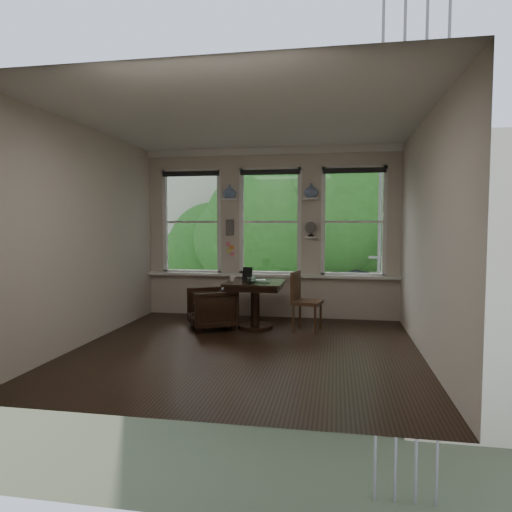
% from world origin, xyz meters
% --- Properties ---
extents(ground, '(4.50, 4.50, 0.00)m').
position_xyz_m(ground, '(0.00, 0.00, 0.00)').
color(ground, black).
rests_on(ground, ground).
extents(ceiling, '(4.50, 4.50, 0.00)m').
position_xyz_m(ceiling, '(0.00, 0.00, 3.00)').
color(ceiling, silver).
rests_on(ceiling, ground).
extents(wall_back, '(4.50, 0.00, 4.50)m').
position_xyz_m(wall_back, '(0.00, 2.25, 1.50)').
color(wall_back, beige).
rests_on(wall_back, ground).
extents(wall_front, '(4.50, 0.00, 4.50)m').
position_xyz_m(wall_front, '(0.00, -2.25, 1.50)').
color(wall_front, beige).
rests_on(wall_front, ground).
extents(wall_left, '(0.00, 4.50, 4.50)m').
position_xyz_m(wall_left, '(-2.25, 0.00, 1.50)').
color(wall_left, beige).
rests_on(wall_left, ground).
extents(wall_right, '(0.00, 4.50, 4.50)m').
position_xyz_m(wall_right, '(2.25, 0.00, 1.50)').
color(wall_right, beige).
rests_on(wall_right, ground).
extents(window_left, '(1.10, 0.12, 1.90)m').
position_xyz_m(window_left, '(-1.45, 2.25, 1.70)').
color(window_left, white).
rests_on(window_left, ground).
extents(window_center, '(1.10, 0.12, 1.90)m').
position_xyz_m(window_center, '(0.00, 2.25, 1.70)').
color(window_center, white).
rests_on(window_center, ground).
extents(window_right, '(1.10, 0.12, 1.90)m').
position_xyz_m(window_right, '(1.45, 2.25, 1.70)').
color(window_right, white).
rests_on(window_right, ground).
extents(shelf_left, '(0.26, 0.16, 0.03)m').
position_xyz_m(shelf_left, '(-0.72, 2.15, 2.10)').
color(shelf_left, white).
rests_on(shelf_left, ground).
extents(shelf_right, '(0.26, 0.16, 0.03)m').
position_xyz_m(shelf_right, '(0.72, 2.15, 2.10)').
color(shelf_right, white).
rests_on(shelf_right, ground).
extents(intercom, '(0.14, 0.06, 0.28)m').
position_xyz_m(intercom, '(-0.72, 2.18, 1.60)').
color(intercom, '#59544F').
rests_on(intercom, ground).
extents(sticky_notes, '(0.16, 0.01, 0.24)m').
position_xyz_m(sticky_notes, '(-0.72, 2.19, 1.25)').
color(sticky_notes, pink).
rests_on(sticky_notes, ground).
extents(desk_fan, '(0.20, 0.20, 0.24)m').
position_xyz_m(desk_fan, '(0.72, 2.13, 1.53)').
color(desk_fan, '#59544F').
rests_on(desk_fan, ground).
extents(vase_left, '(0.24, 0.24, 0.25)m').
position_xyz_m(vase_left, '(-0.72, 2.15, 2.24)').
color(vase_left, silver).
rests_on(vase_left, shelf_left).
extents(vase_right, '(0.24, 0.24, 0.25)m').
position_xyz_m(vase_right, '(0.72, 2.15, 2.24)').
color(vase_right, silver).
rests_on(vase_right, shelf_right).
extents(table, '(0.90, 0.90, 0.75)m').
position_xyz_m(table, '(-0.10, 1.25, 0.38)').
color(table, black).
rests_on(table, ground).
extents(armchair_left, '(0.95, 0.94, 0.64)m').
position_xyz_m(armchair_left, '(-0.78, 1.11, 0.32)').
color(armchair_left, black).
rests_on(armchair_left, ground).
extents(cushion_red, '(0.45, 0.45, 0.06)m').
position_xyz_m(cushion_red, '(-0.78, 1.11, 0.45)').
color(cushion_red, maroon).
rests_on(cushion_red, armchair_left).
extents(side_chair_right, '(0.50, 0.50, 0.92)m').
position_xyz_m(side_chair_right, '(0.73, 1.19, 0.46)').
color(side_chair_right, '#432718').
rests_on(side_chair_right, ground).
extents(laptop, '(0.37, 0.25, 0.03)m').
position_xyz_m(laptop, '(-0.03, 1.08, 0.76)').
color(laptop, black).
rests_on(laptop, table).
extents(mug, '(0.11, 0.11, 0.09)m').
position_xyz_m(mug, '(-0.47, 1.23, 0.79)').
color(mug, white).
rests_on(mug, table).
extents(drinking_glass, '(0.16, 0.16, 0.11)m').
position_xyz_m(drinking_glass, '(-0.12, 1.03, 0.80)').
color(drinking_glass, white).
rests_on(drinking_glass, table).
extents(tablet, '(0.17, 0.11, 0.22)m').
position_xyz_m(tablet, '(-0.24, 1.32, 0.86)').
color(tablet, black).
rests_on(tablet, table).
extents(papers, '(0.28, 0.34, 0.00)m').
position_xyz_m(papers, '(-0.07, 1.41, 0.75)').
color(papers, silver).
rests_on(papers, table).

